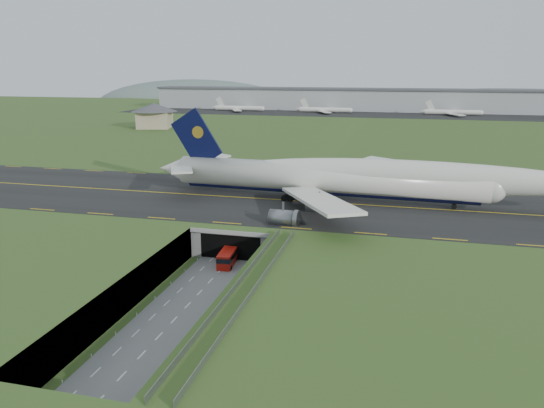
# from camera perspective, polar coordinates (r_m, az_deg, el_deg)

# --- Properties ---
(ground) EXTENTS (900.00, 900.00, 0.00)m
(ground) POSITION_cam_1_polar(r_m,az_deg,el_deg) (95.64, -6.01, -7.67)
(ground) COLOR #395120
(ground) RESTS_ON ground
(airfield_deck) EXTENTS (800.00, 800.00, 6.00)m
(airfield_deck) POSITION_cam_1_polar(r_m,az_deg,el_deg) (94.55, -6.05, -5.98)
(airfield_deck) COLOR gray
(airfield_deck) RESTS_ON ground
(trench_road) EXTENTS (12.00, 75.00, 0.20)m
(trench_road) POSITION_cam_1_polar(r_m,az_deg,el_deg) (89.17, -7.67, -9.35)
(trench_road) COLOR slate
(trench_road) RESTS_ON ground
(taxiway) EXTENTS (800.00, 44.00, 0.18)m
(taxiway) POSITION_cam_1_polar(r_m,az_deg,el_deg) (123.74, -0.86, 0.54)
(taxiway) COLOR black
(taxiway) RESTS_ON airfield_deck
(tunnel_portal) EXTENTS (17.00, 22.30, 6.00)m
(tunnel_portal) POSITION_cam_1_polar(r_m,az_deg,el_deg) (109.41, -3.06, -2.87)
(tunnel_portal) COLOR gray
(tunnel_portal) RESTS_ON ground
(guideway) EXTENTS (3.00, 53.00, 7.05)m
(guideway) POSITION_cam_1_polar(r_m,az_deg,el_deg) (73.64, -3.09, -10.11)
(guideway) COLOR #A8A8A3
(guideway) RESTS_ON ground
(jumbo_jet) EXTENTS (101.75, 64.09, 21.22)m
(jumbo_jet) POSITION_cam_1_polar(r_m,az_deg,el_deg) (120.81, 9.16, 2.75)
(jumbo_jet) COLOR white
(jumbo_jet) RESTS_ON ground
(shuttle_tram) EXTENTS (3.21, 7.08, 2.82)m
(shuttle_tram) POSITION_cam_1_polar(r_m,az_deg,el_deg) (99.41, -4.82, -5.80)
(shuttle_tram) COLOR #A9140B
(shuttle_tram) RESTS_ON ground
(service_building) EXTENTS (27.65, 27.65, 12.47)m
(service_building) POSITION_cam_1_polar(r_m,az_deg,el_deg) (276.66, -12.53, 9.50)
(service_building) COLOR tan
(service_building) RESTS_ON ground
(cargo_terminal) EXTENTS (320.00, 67.00, 15.60)m
(cargo_terminal) POSITION_cam_1_polar(r_m,az_deg,el_deg) (384.29, 9.61, 11.04)
(cargo_terminal) COLOR #B2B2B2
(cargo_terminal) RESTS_ON ground
(distant_hills) EXTENTS (700.00, 91.00, 60.00)m
(distant_hills) POSITION_cam_1_polar(r_m,az_deg,el_deg) (515.61, 18.02, 9.38)
(distant_hills) COLOR slate
(distant_hills) RESTS_ON ground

